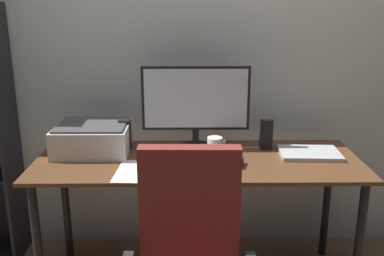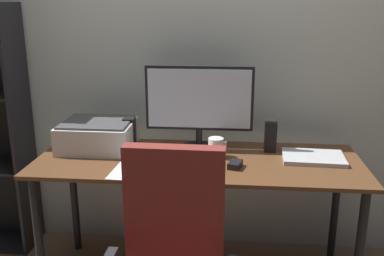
{
  "view_description": "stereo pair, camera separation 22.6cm",
  "coord_description": "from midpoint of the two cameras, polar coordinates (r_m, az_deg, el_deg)",
  "views": [
    {
      "loc": [
        -0.06,
        -2.18,
        1.55
      ],
      "look_at": [
        -0.03,
        -0.01,
        0.91
      ],
      "focal_mm": 40.93,
      "sensor_mm": 36.0,
      "label": 1
    },
    {
      "loc": [
        0.17,
        -2.17,
        1.55
      ],
      "look_at": [
        -0.03,
        -0.01,
        0.91
      ],
      "focal_mm": 40.93,
      "sensor_mm": 36.0,
      "label": 2
    }
  ],
  "objects": [
    {
      "name": "back_wall",
      "position": [
        2.68,
        4.15,
        10.91
      ],
      "size": [
        6.4,
        0.1,
        2.6
      ],
      "primitive_type": "cube",
      "color": "beige",
      "rests_on": "ground"
    },
    {
      "name": "desk",
      "position": [
        2.36,
        3.55,
        -6.04
      ],
      "size": [
        1.72,
        0.64,
        0.74
      ],
      "color": "#56351E",
      "rests_on": "ground"
    },
    {
      "name": "monitor",
      "position": [
        2.42,
        3.63,
        3.35
      ],
      "size": [
        0.6,
        0.2,
        0.47
      ],
      "color": "black",
      "rests_on": "desk"
    },
    {
      "name": "keyboard",
      "position": [
        2.21,
        2.57,
        -4.97
      ],
      "size": [
        0.29,
        0.11,
        0.02
      ],
      "primitive_type": "cube",
      "rotation": [
        0.0,
        0.0,
        -0.0
      ],
      "color": "silver",
      "rests_on": "desk"
    },
    {
      "name": "mouse",
      "position": [
        2.22,
        8.57,
        -4.78
      ],
      "size": [
        0.08,
        0.11,
        0.03
      ],
      "primitive_type": "cube",
      "rotation": [
        0.0,
        0.0,
        -0.29
      ],
      "color": "black",
      "rests_on": "desk"
    },
    {
      "name": "coffee_mug",
      "position": [
        2.35,
        5.91,
        -2.59
      ],
      "size": [
        0.1,
        0.08,
        0.1
      ],
      "color": "white",
      "rests_on": "desk"
    },
    {
      "name": "laptop",
      "position": [
        2.43,
        18.14,
        -3.71
      ],
      "size": [
        0.33,
        0.24,
        0.02
      ],
      "primitive_type": "cube",
      "rotation": [
        0.0,
        0.0,
        -0.05
      ],
      "color": "#B7BABC",
      "rests_on": "desk"
    },
    {
      "name": "speaker_left",
      "position": [
        2.5,
        -5.6,
        -0.62
      ],
      "size": [
        0.06,
        0.07,
        0.17
      ],
      "primitive_type": "cube",
      "color": "black",
      "rests_on": "desk"
    },
    {
      "name": "speaker_right",
      "position": [
        2.48,
        12.78,
        -1.1
      ],
      "size": [
        0.06,
        0.07,
        0.17
      ],
      "primitive_type": "cube",
      "color": "black",
      "rests_on": "desk"
    },
    {
      "name": "printer",
      "position": [
        2.49,
        -9.67,
        -0.95
      ],
      "size": [
        0.4,
        0.34,
        0.16
      ],
      "color": "silver",
      "rests_on": "desk"
    },
    {
      "name": "paper_sheet",
      "position": [
        2.19,
        -4.47,
        -5.41
      ],
      "size": [
        0.23,
        0.31,
        0.0
      ],
      "primitive_type": "cube",
      "rotation": [
        0.0,
        0.0,
        -0.07
      ],
      "color": "white",
      "rests_on": "desk"
    }
  ]
}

